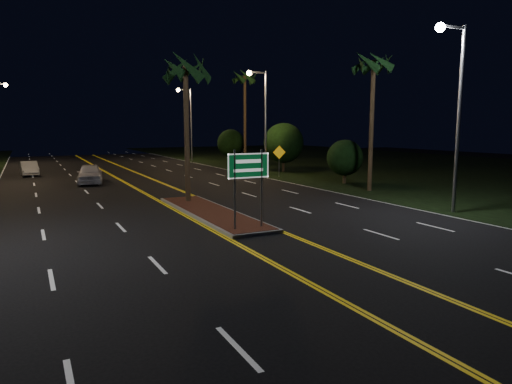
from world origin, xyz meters
TOP-DOWN VIEW (x-y plane):
  - ground at (0.00, 0.00)m, footprint 120.00×120.00m
  - grass_right at (30.00, 25.00)m, footprint 40.00×110.00m
  - median_island at (0.00, 7.00)m, footprint 2.25×10.25m
  - highway_sign at (0.00, 2.80)m, footprint 1.80×0.08m
  - streetlight_right_near at (10.61, 2.00)m, footprint 1.91×0.44m
  - streetlight_right_mid at (10.61, 22.00)m, footprint 1.91×0.44m
  - streetlight_right_far at (10.61, 42.00)m, footprint 1.91×0.44m
  - palm_median at (0.00, 10.50)m, footprint 2.40×2.40m
  - palm_right_near at (12.50, 10.00)m, footprint 2.40×2.40m
  - palm_right_far at (12.80, 30.00)m, footprint 2.40×2.40m
  - shrub_near at (13.50, 14.00)m, footprint 2.70×2.70m
  - shrub_mid at (14.00, 24.00)m, footprint 3.78×3.78m
  - shrub_far at (13.80, 36.00)m, footprint 3.24×3.24m
  - car_near at (-3.69, 22.59)m, footprint 2.96×5.48m
  - car_far at (-7.72, 31.09)m, footprint 2.17×4.49m
  - warning_sign at (11.27, 20.06)m, footprint 1.11×0.21m

SIDE VIEW (x-z plane):
  - ground at x=0.00m, z-range 0.00..0.00m
  - grass_right at x=30.00m, z-range 0.00..0.01m
  - median_island at x=0.00m, z-range 0.00..0.17m
  - car_far at x=-7.72m, z-range 0.00..1.46m
  - car_near at x=-3.69m, z-range 0.00..1.74m
  - warning_sign at x=11.27m, z-range 0.42..3.08m
  - shrub_near at x=13.50m, z-range 0.30..3.60m
  - shrub_far at x=13.80m, z-range 0.36..4.32m
  - highway_sign at x=0.00m, z-range 0.80..4.00m
  - shrub_mid at x=14.00m, z-range 0.42..5.04m
  - streetlight_right_near at x=10.61m, z-range 1.16..10.16m
  - streetlight_right_mid at x=10.61m, z-range 1.16..10.16m
  - streetlight_right_far at x=10.61m, z-range 1.16..10.16m
  - palm_median at x=0.00m, z-range 3.13..11.43m
  - palm_right_near at x=12.50m, z-range 3.56..12.86m
  - palm_right_far at x=12.80m, z-range 3.99..14.29m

